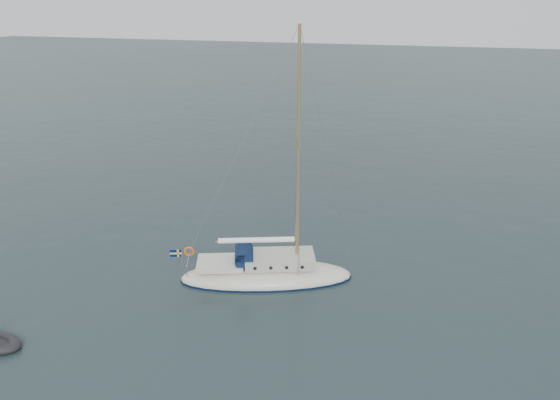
# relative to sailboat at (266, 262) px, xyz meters

# --- Properties ---
(ground) EXTENTS (300.00, 300.00, 0.00)m
(ground) POSITION_rel_sailboat_xyz_m (3.33, 1.13, -1.09)
(ground) COLOR black
(ground) RESTS_ON ground
(sailboat) EXTENTS (10.15, 3.04, 14.45)m
(sailboat) POSITION_rel_sailboat_xyz_m (0.00, 0.00, 0.00)
(sailboat) COLOR silver
(sailboat) RESTS_ON ground
(dinghy) EXTENTS (2.77, 1.25, 0.40)m
(dinghy) POSITION_rel_sailboat_xyz_m (-1.63, 0.68, -0.92)
(dinghy) COLOR #4B4B50
(dinghy) RESTS_ON ground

